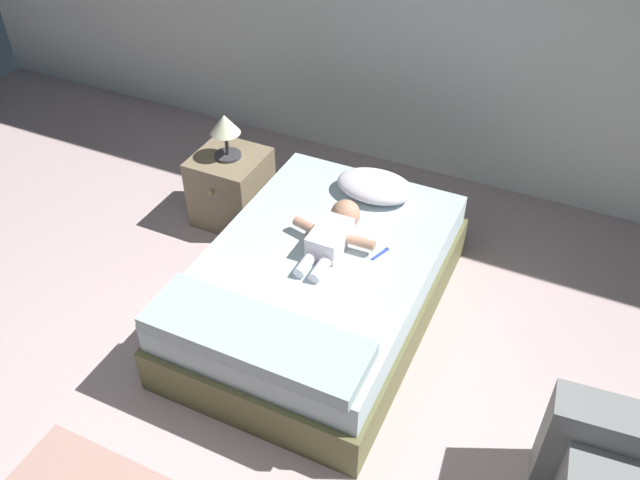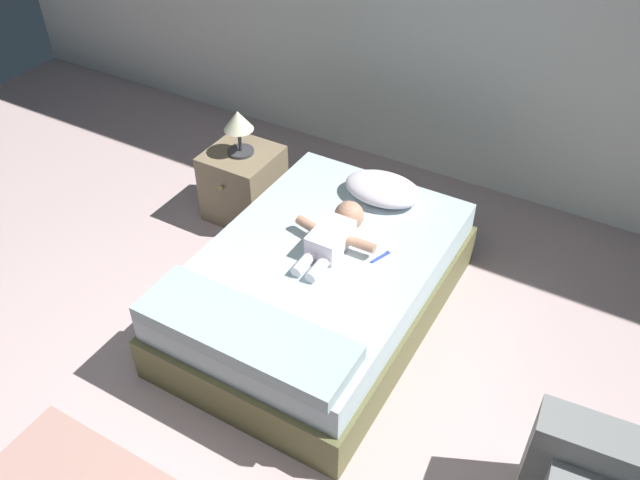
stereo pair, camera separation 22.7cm
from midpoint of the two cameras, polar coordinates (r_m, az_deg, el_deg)
The scene contains 8 objects.
ground_plane at distance 3.41m, azimuth -10.68°, elevation -18.12°, with size 8.00×8.00×0.00m, color #B89F9E.
bed at distance 3.79m, azimuth 1.71°, elevation -4.00°, with size 1.24×1.81×0.47m.
pillow at distance 4.03m, azimuth 7.07°, elevation 4.39°, with size 0.48×0.33×0.13m.
baby at distance 3.66m, azimuth 3.15°, elevation 0.61°, with size 0.50×0.60×0.17m.
toothbrush at distance 3.63m, azimuth 7.22°, elevation -1.42°, with size 0.07×0.14×0.02m.
nightstand at distance 4.57m, azimuth -5.23°, elevation 4.87°, with size 0.45×0.48×0.50m.
lamp at distance 4.32m, azimuth -5.60°, elevation 9.95°, with size 0.20×0.20×0.31m.
blanket at distance 3.16m, azimuth -4.49°, elevation -8.07°, with size 1.11×0.36×0.09m.
Camera 2 is at (1.50, -1.18, 2.86)m, focal length 36.89 mm.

